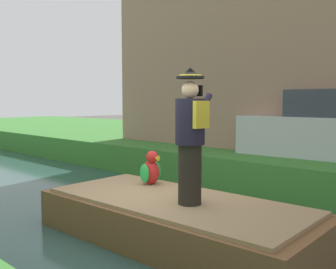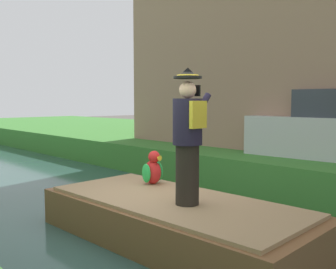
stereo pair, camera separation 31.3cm
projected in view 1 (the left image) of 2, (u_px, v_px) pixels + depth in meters
The scene contains 6 objects.
ground_plane at pixel (155, 239), 5.92m from camera, with size 80.00×80.00×0.00m, color #4C4742.
canal_water at pixel (155, 236), 5.91m from camera, with size 5.60×48.00×0.10m, color #2D4C47.
boat at pixel (175, 219), 5.61m from camera, with size 1.93×4.25×0.61m.
person_pirate at pixel (190, 137), 5.22m from camera, with size 0.61×0.42×1.85m.
parrot_plush at pixel (151, 170), 6.53m from camera, with size 0.36×0.35×0.57m.
parked_car_silver at pixel (336, 129), 8.62m from camera, with size 1.98×4.11×1.50m.
Camera 1 is at (-4.07, -4.08, 2.12)m, focal length 41.34 mm.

